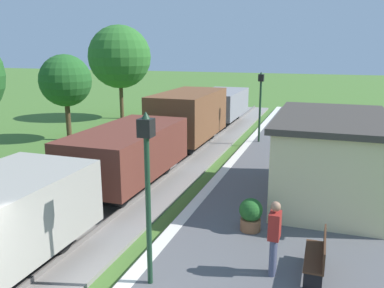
{
  "coord_description": "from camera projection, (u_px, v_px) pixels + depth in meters",
  "views": [
    {
      "loc": [
        4.16,
        -4.15,
        5.14
      ],
      "look_at": [
        -0.59,
        9.86,
        1.55
      ],
      "focal_mm": 37.21,
      "sensor_mm": 36.0,
      "label": 1
    }
  ],
  "objects": [
    {
      "name": "lamp_post_near",
      "position": [
        147.0,
        169.0,
        7.9
      ],
      "size": [
        0.28,
        0.28,
        3.7
      ],
      "color": "#193823",
      "rests_on": "platform_slab"
    },
    {
      "name": "potted_planter",
      "position": [
        251.0,
        214.0,
        10.85
      ],
      "size": [
        0.64,
        0.64,
        0.92
      ],
      "color": "brown",
      "rests_on": "platform_slab"
    },
    {
      "name": "bench_near_hut",
      "position": [
        318.0,
        256.0,
        8.69
      ],
      "size": [
        0.42,
        1.5,
        0.91
      ],
      "color": "#422819",
      "rests_on": "platform_slab"
    },
    {
      "name": "tree_field_distant",
      "position": [
        120.0,
        57.0,
        28.65
      ],
      "size": [
        4.5,
        4.5,
        6.75
      ],
      "color": "#4C3823",
      "rests_on": "ground"
    },
    {
      "name": "bench_down_platform",
      "position": [
        324.0,
        150.0,
        17.64
      ],
      "size": [
        0.42,
        1.5,
        0.91
      ],
      "color": "#422819",
      "rests_on": "platform_slab"
    },
    {
      "name": "tree_field_left",
      "position": [
        65.0,
        81.0,
        21.99
      ],
      "size": [
        2.87,
        2.87,
        4.81
      ],
      "color": "#4C3823",
      "rests_on": "ground"
    },
    {
      "name": "person_waiting",
      "position": [
        274.0,
        235.0,
        8.62
      ],
      "size": [
        0.25,
        0.39,
        1.71
      ],
      "rotation": [
        0.0,
        0.0,
        3.12
      ],
      "color": "#474C66",
      "rests_on": "platform_slab"
    },
    {
      "name": "freight_train",
      "position": [
        166.0,
        134.0,
        17.39
      ],
      "size": [
        2.5,
        26.0,
        2.72
      ],
      "color": "gray",
      "rests_on": "rail_near"
    },
    {
      "name": "lamp_post_far",
      "position": [
        261.0,
        94.0,
        20.68
      ],
      "size": [
        0.28,
        0.28,
        3.7
      ],
      "color": "#193823",
      "rests_on": "platform_slab"
    },
    {
      "name": "station_hut",
      "position": [
        330.0,
        157.0,
        13.07
      ],
      "size": [
        3.5,
        5.8,
        2.78
      ],
      "color": "beige",
      "rests_on": "platform_slab"
    }
  ]
}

